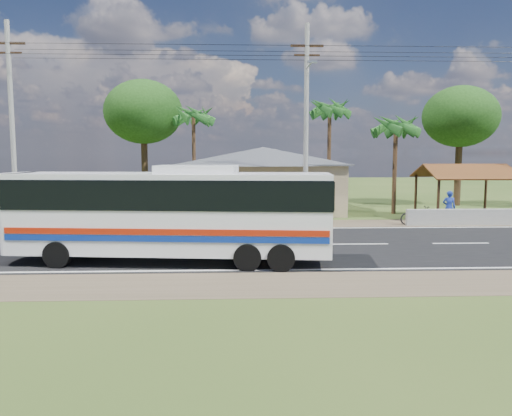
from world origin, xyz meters
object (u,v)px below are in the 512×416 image
Objects in this scene: person at (449,208)px; motorcycle at (417,215)px; coach_bus at (172,208)px; waiting_shed at (464,174)px.

motorcycle is at bearing 25.94° from person.
coach_bus is 17.09m from person.
person is at bearing 39.29° from coach_bus.
motorcycle is (-3.77, -2.55, -2.21)m from waiting_shed.
coach_bus is at bearing 57.43° from person.
coach_bus reaches higher than person.
waiting_shed is at bearing -59.48° from motorcycle.
motorcycle is (12.47, 9.28, -1.52)m from coach_bus.
motorcycle is at bearing -145.89° from waiting_shed.
person is (14.28, 9.34, -1.08)m from coach_bus.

